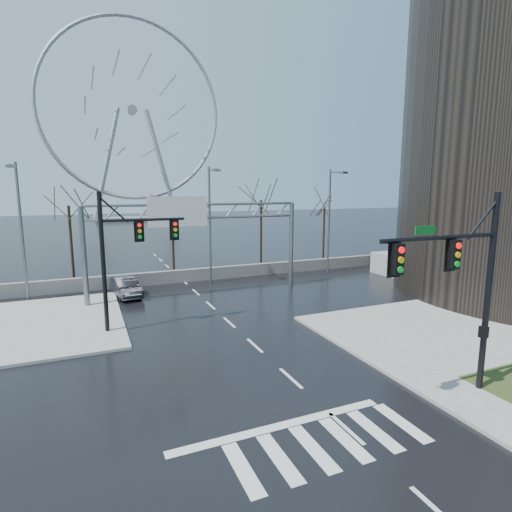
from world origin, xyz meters
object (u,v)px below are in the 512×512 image
signal_mast_near (466,277)px  sign_gantry (193,229)px  ferris_wheel (132,118)px  car (126,287)px  signal_mast_far (124,248)px

signal_mast_near → sign_gantry: signal_mast_near is taller
signal_mast_near → ferris_wheel: bearing=90.1°
ferris_wheel → sign_gantry: bearing=-93.8°
signal_mast_near → car: (-10.37, 21.04, -4.13)m
signal_mast_near → sign_gantry: (-5.52, 19.00, 0.31)m
signal_mast_far → ferris_wheel: bearing=82.8°
sign_gantry → ferris_wheel: size_ratio=0.32×
signal_mast_far → ferris_wheel: (10.87, 86.04, 21.30)m
signal_mast_far → signal_mast_near: bearing=-49.7°
signal_mast_near → sign_gantry: 19.79m
sign_gantry → ferris_wheel: ferris_wheel is taller
signal_mast_far → ferris_wheel: ferris_wheel is taller
sign_gantry → ferris_wheel: (5.38, 80.04, 20.95)m
sign_gantry → car: size_ratio=3.64×
sign_gantry → car: bearing=157.2°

